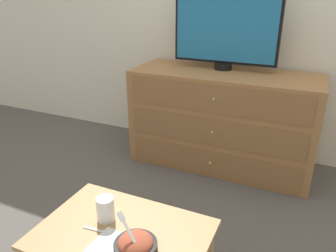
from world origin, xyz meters
TOP-DOWN VIEW (x-y plane):
  - ground_plane at (0.00, 0.00)m, footprint 12.00×12.00m
  - dresser at (-0.01, -0.31)m, footprint 1.45×0.57m
  - tv at (-0.06, -0.21)m, footprint 0.82×0.14m
  - coffee_table at (-0.02, -1.84)m, footprint 0.72×0.50m
  - takeout_bowl at (0.08, -1.91)m, footprint 0.17×0.17m
  - drink_cup at (-0.13, -1.79)m, footprint 0.08×0.08m
  - napkin at (-0.02, -1.92)m, footprint 0.17×0.17m
  - knife at (-0.11, -1.87)m, footprint 0.16×0.03m

SIDE VIEW (x-z plane):
  - ground_plane at x=0.00m, z-range 0.00..0.00m
  - coffee_table at x=-0.02m, z-range 0.14..0.58m
  - dresser at x=-0.01m, z-range 0.00..0.78m
  - napkin at x=-0.02m, z-range 0.44..0.44m
  - knife at x=-0.11m, z-range 0.44..0.44m
  - takeout_bowl at x=0.08m, z-range 0.38..0.55m
  - drink_cup at x=-0.13m, z-range 0.43..0.54m
  - tv at x=-0.06m, z-range 0.80..1.37m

